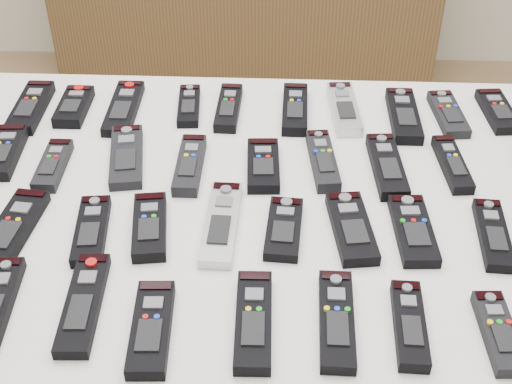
{
  "coord_description": "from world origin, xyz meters",
  "views": [
    {
      "loc": [
        -0.04,
        -1.02,
        1.58
      ],
      "look_at": [
        -0.08,
        -0.03,
        0.8
      ],
      "focal_mm": 50.0,
      "sensor_mm": 36.0,
      "label": 1
    }
  ],
  "objects_px": {
    "remote_9": "(498,111)",
    "remote_12": "(127,156)",
    "remote_26": "(413,230)",
    "remote_32": "(151,328)",
    "remote_16": "(387,166)",
    "remote_1": "(74,107)",
    "remote_5": "(295,109)",
    "remote_7": "(404,116)",
    "remote_15": "(323,160)",
    "remote_22": "(150,226)",
    "remote_0": "(31,107)",
    "remote_20": "(13,229)",
    "remote_25": "(352,228)",
    "remote_3": "(189,106)",
    "remote_31": "(83,303)",
    "remote_13": "(190,165)",
    "remote_27": "(493,235)",
    "remote_10": "(4,152)",
    "remote_23": "(221,223)",
    "remote_11": "(53,165)",
    "remote_24": "(284,229)",
    "remote_21": "(91,230)",
    "remote_14": "(263,165)",
    "remote_35": "(410,325)",
    "remote_36": "(499,332)",
    "remote_6": "(344,109)",
    "remote_8": "(448,114)",
    "remote_33": "(254,321)",
    "remote_4": "(229,108)",
    "remote_17": "(452,164)",
    "remote_2": "(124,108)"
  },
  "relations": [
    {
      "from": "remote_9",
      "to": "remote_12",
      "type": "height_order",
      "value": "same"
    },
    {
      "from": "remote_26",
      "to": "remote_32",
      "type": "xyz_separation_m",
      "value": [
        -0.41,
        -0.23,
        0.0
      ]
    },
    {
      "from": "remote_16",
      "to": "remote_1",
      "type": "bearing_deg",
      "value": 159.88
    },
    {
      "from": "remote_5",
      "to": "remote_7",
      "type": "relative_size",
      "value": 0.95
    },
    {
      "from": "remote_15",
      "to": "remote_22",
      "type": "bearing_deg",
      "value": -152.09
    },
    {
      "from": "remote_0",
      "to": "remote_20",
      "type": "bearing_deg",
      "value": -78.52
    },
    {
      "from": "remote_25",
      "to": "remote_32",
      "type": "xyz_separation_m",
      "value": [
        -0.3,
        -0.23,
        0.0
      ]
    },
    {
      "from": "remote_3",
      "to": "remote_31",
      "type": "relative_size",
      "value": 0.75
    },
    {
      "from": "remote_1",
      "to": "remote_13",
      "type": "relative_size",
      "value": 0.81
    },
    {
      "from": "remote_16",
      "to": "remote_15",
      "type": "bearing_deg",
      "value": 170.02
    },
    {
      "from": "remote_13",
      "to": "remote_27",
      "type": "xyz_separation_m",
      "value": [
        0.53,
        -0.17,
        -0.0
      ]
    },
    {
      "from": "remote_1",
      "to": "remote_10",
      "type": "relative_size",
      "value": 0.86
    },
    {
      "from": "remote_3",
      "to": "remote_10",
      "type": "distance_m",
      "value": 0.38
    },
    {
      "from": "remote_9",
      "to": "remote_23",
      "type": "bearing_deg",
      "value": -150.14
    },
    {
      "from": "remote_9",
      "to": "remote_31",
      "type": "xyz_separation_m",
      "value": [
        -0.74,
        -0.57,
        0.0
      ]
    },
    {
      "from": "remote_11",
      "to": "remote_22",
      "type": "distance_m",
      "value": 0.27
    },
    {
      "from": "remote_3",
      "to": "remote_32",
      "type": "relative_size",
      "value": 0.87
    },
    {
      "from": "remote_31",
      "to": "remote_15",
      "type": "bearing_deg",
      "value": 43.27
    },
    {
      "from": "remote_15",
      "to": "remote_10",
      "type": "bearing_deg",
      "value": 173.57
    },
    {
      "from": "remote_3",
      "to": "remote_16",
      "type": "xyz_separation_m",
      "value": [
        0.4,
        -0.2,
        0.0
      ]
    },
    {
      "from": "remote_24",
      "to": "remote_3",
      "type": "bearing_deg",
      "value": 121.89
    },
    {
      "from": "remote_10",
      "to": "remote_20",
      "type": "xyz_separation_m",
      "value": [
        0.09,
        -0.22,
        -0.0
      ]
    },
    {
      "from": "remote_9",
      "to": "remote_21",
      "type": "height_order",
      "value": "same"
    },
    {
      "from": "remote_14",
      "to": "remote_35",
      "type": "bearing_deg",
      "value": -62.05
    },
    {
      "from": "remote_11",
      "to": "remote_20",
      "type": "relative_size",
      "value": 0.76
    },
    {
      "from": "remote_7",
      "to": "remote_35",
      "type": "relative_size",
      "value": 1.18
    },
    {
      "from": "remote_27",
      "to": "remote_36",
      "type": "distance_m",
      "value": 0.22
    },
    {
      "from": "remote_10",
      "to": "remote_26",
      "type": "distance_m",
      "value": 0.78
    },
    {
      "from": "remote_20",
      "to": "remote_7",
      "type": "bearing_deg",
      "value": 34.65
    },
    {
      "from": "remote_6",
      "to": "remote_9",
      "type": "height_order",
      "value": "remote_6"
    },
    {
      "from": "remote_15",
      "to": "remote_36",
      "type": "height_order",
      "value": "remote_15"
    },
    {
      "from": "remote_8",
      "to": "remote_12",
      "type": "height_order",
      "value": "same"
    },
    {
      "from": "remote_14",
      "to": "remote_33",
      "type": "distance_m",
      "value": 0.38
    },
    {
      "from": "remote_4",
      "to": "remote_13",
      "type": "bearing_deg",
      "value": -103.97
    },
    {
      "from": "remote_12",
      "to": "remote_14",
      "type": "height_order",
      "value": "remote_14"
    },
    {
      "from": "remote_0",
      "to": "remote_9",
      "type": "xyz_separation_m",
      "value": [
        0.98,
        0.03,
        -0.0
      ]
    },
    {
      "from": "remote_17",
      "to": "remote_27",
      "type": "bearing_deg",
      "value": -85.4
    },
    {
      "from": "remote_20",
      "to": "remote_23",
      "type": "relative_size",
      "value": 0.94
    },
    {
      "from": "remote_2",
      "to": "remote_11",
      "type": "bearing_deg",
      "value": -114.57
    },
    {
      "from": "remote_7",
      "to": "remote_27",
      "type": "bearing_deg",
      "value": -73.98
    },
    {
      "from": "remote_2",
      "to": "remote_24",
      "type": "height_order",
      "value": "same"
    },
    {
      "from": "remote_13",
      "to": "remote_21",
      "type": "bearing_deg",
      "value": -126.98
    },
    {
      "from": "remote_17",
      "to": "remote_33",
      "type": "height_order",
      "value": "remote_33"
    },
    {
      "from": "remote_7",
      "to": "remote_26",
      "type": "height_order",
      "value": "remote_7"
    },
    {
      "from": "remote_10",
      "to": "remote_6",
      "type": "bearing_deg",
      "value": 12.3
    },
    {
      "from": "remote_27",
      "to": "remote_33",
      "type": "bearing_deg",
      "value": -148.91
    },
    {
      "from": "remote_22",
      "to": "remote_1",
      "type": "bearing_deg",
      "value": 112.68
    },
    {
      "from": "remote_2",
      "to": "remote_35",
      "type": "height_order",
      "value": "remote_35"
    },
    {
      "from": "remote_0",
      "to": "remote_5",
      "type": "xyz_separation_m",
      "value": [
        0.56,
        0.02,
        -0.0
      ]
    },
    {
      "from": "remote_10",
      "to": "remote_27",
      "type": "xyz_separation_m",
      "value": [
        0.89,
        -0.2,
        -0.0
      ]
    }
  ]
}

